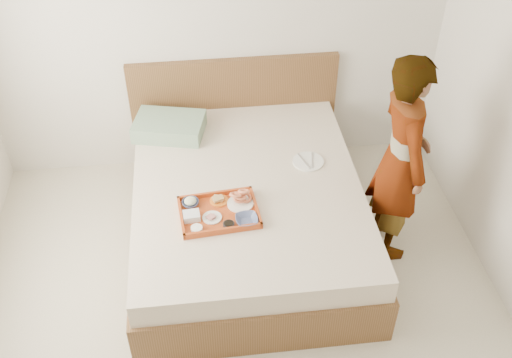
{
  "coord_description": "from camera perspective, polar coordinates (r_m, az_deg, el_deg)",
  "views": [
    {
      "loc": [
        -0.18,
        -2.1,
        3.22
      ],
      "look_at": [
        0.17,
        0.9,
        0.65
      ],
      "focal_mm": 42.15,
      "sensor_mm": 36.0,
      "label": 1
    }
  ],
  "objects": [
    {
      "name": "navy_bowl_big",
      "position": [
        3.81,
        -0.89,
        -3.9
      ],
      "size": [
        0.15,
        0.15,
        0.03
      ],
      "primitive_type": "imported",
      "rotation": [
        0.0,
        0.0,
        0.09
      ],
      "color": "navy",
      "rests_on": "tray"
    },
    {
      "name": "dinner_plate",
      "position": [
        4.3,
        4.97,
        1.66
      ],
      "size": [
        0.22,
        0.22,
        0.01
      ],
      "primitive_type": "cylinder",
      "rotation": [
        0.0,
        0.0,
        -0.01
      ],
      "color": "white",
      "rests_on": "bed"
    },
    {
      "name": "cheese_round",
      "position": [
        3.77,
        -5.65,
        -4.72
      ],
      "size": [
        0.08,
        0.08,
        0.03
      ],
      "primitive_type": "cylinder",
      "rotation": [
        0.0,
        0.0,
        0.09
      ],
      "color": "white",
      "rests_on": "tray"
    },
    {
      "name": "bed",
      "position": [
        4.29,
        -0.82,
        -3.11
      ],
      "size": [
        1.65,
        2.0,
        0.53
      ],
      "primitive_type": "cube",
      "color": "brown",
      "rests_on": "ground"
    },
    {
      "name": "prawn_plate",
      "position": [
        3.93,
        -1.49,
        -2.36
      ],
      "size": [
        0.19,
        0.19,
        0.01
      ],
      "primitive_type": "cylinder",
      "rotation": [
        0.0,
        0.0,
        0.09
      ],
      "color": "white",
      "rests_on": "tray"
    },
    {
      "name": "salad_bowl",
      "position": [
        3.94,
        -6.23,
        -2.29
      ],
      "size": [
        0.12,
        0.12,
        0.03
      ],
      "primitive_type": "imported",
      "rotation": [
        0.0,
        0.0,
        0.09
      ],
      "color": "navy",
      "rests_on": "tray"
    },
    {
      "name": "headboard",
      "position": [
        4.92,
        -2.07,
        6.44
      ],
      "size": [
        1.65,
        0.06,
        0.95
      ],
      "primitive_type": "cube",
      "color": "brown",
      "rests_on": "ground"
    },
    {
      "name": "pillow",
      "position": [
        4.59,
        -8.23,
        4.97
      ],
      "size": [
        0.58,
        0.46,
        0.12
      ],
      "primitive_type": "cube",
      "rotation": [
        0.0,
        0.0,
        -0.23
      ],
      "color": "gray",
      "rests_on": "bed"
    },
    {
      "name": "plastic_tub",
      "position": [
        3.85,
        -6.14,
        -3.51
      ],
      "size": [
        0.11,
        0.1,
        0.05
      ],
      "primitive_type": "cube",
      "rotation": [
        0.0,
        0.0,
        0.09
      ],
      "color": "silver",
      "rests_on": "tray"
    },
    {
      "name": "meat_plate",
      "position": [
        3.85,
        -4.19,
        -3.68
      ],
      "size": [
        0.13,
        0.13,
        0.01
      ],
      "primitive_type": "cylinder",
      "rotation": [
        0.0,
        0.0,
        0.09
      ],
      "color": "white",
      "rests_on": "tray"
    },
    {
      "name": "ground",
      "position": [
        3.85,
        -1.04,
        -16.42
      ],
      "size": [
        3.5,
        4.0,
        0.01
      ],
      "primitive_type": "cube",
      "color": "beige",
      "rests_on": "ground"
    },
    {
      "name": "bread_plate",
      "position": [
        3.96,
        -3.54,
        -2.06
      ],
      "size": [
        0.13,
        0.13,
        0.01
      ],
      "primitive_type": "cylinder",
      "rotation": [
        0.0,
        0.0,
        0.09
      ],
      "color": "orange",
      "rests_on": "tray"
    },
    {
      "name": "sauce_dish",
      "position": [
        3.78,
        -2.61,
        -4.38
      ],
      "size": [
        0.08,
        0.08,
        0.03
      ],
      "primitive_type": "cylinder",
      "rotation": [
        0.0,
        0.0,
        0.09
      ],
      "color": "black",
      "rests_on": "tray"
    },
    {
      "name": "tray",
      "position": [
        3.88,
        -3.54,
        -3.16
      ],
      "size": [
        0.53,
        0.41,
        0.05
      ],
      "primitive_type": "cube",
      "rotation": [
        0.0,
        0.0,
        0.09
      ],
      "color": "#AF521F",
      "rests_on": "bed"
    },
    {
      "name": "person",
      "position": [
        4.05,
        13.58,
        1.81
      ],
      "size": [
        0.39,
        0.57,
        1.53
      ],
      "primitive_type": "imported",
      "rotation": [
        0.0,
        0.0,
        1.62
      ],
      "color": "beige",
      "rests_on": "ground"
    },
    {
      "name": "wall_back",
      "position": [
        4.53,
        -3.98,
        15.23
      ],
      "size": [
        3.5,
        0.01,
        2.6
      ],
      "primitive_type": "cube",
      "color": "silver",
      "rests_on": "ground"
    }
  ]
}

